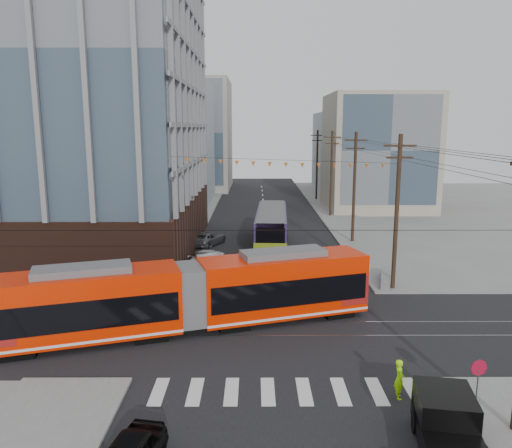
{
  "coord_description": "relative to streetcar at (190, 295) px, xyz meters",
  "views": [
    {
      "loc": [
        -1.38,
        -23.1,
        11.42
      ],
      "look_at": [
        -1.29,
        9.04,
        5.18
      ],
      "focal_mm": 35.0,
      "sensor_mm": 36.0,
      "label": 1
    }
  ],
  "objects": [
    {
      "name": "ground",
      "position": [
        5.05,
        -3.88,
        -2.05
      ],
      "size": [
        160.0,
        160.0,
        0.0
      ],
      "primitive_type": "plane",
      "color": "slate"
    },
    {
      "name": "office_building",
      "position": [
        -16.95,
        19.12,
        12.25
      ],
      "size": [
        30.0,
        25.0,
        28.6
      ],
      "primitive_type": "cube",
      "color": "#381E16",
      "rests_on": "ground"
    },
    {
      "name": "bg_bldg_nw_near",
      "position": [
        -11.95,
        48.12,
        6.95
      ],
      "size": [
        18.0,
        16.0,
        18.0
      ],
      "primitive_type": "cube",
      "color": "#8C99A5",
      "rests_on": "ground"
    },
    {
      "name": "bg_bldg_ne_near",
      "position": [
        21.05,
        44.12,
        5.95
      ],
      "size": [
        14.0,
        14.0,
        16.0
      ],
      "primitive_type": "cube",
      "color": "gray",
      "rests_on": "ground"
    },
    {
      "name": "bg_bldg_nw_far",
      "position": [
        -8.95,
        68.12,
        7.95
      ],
      "size": [
        16.0,
        18.0,
        20.0
      ],
      "primitive_type": "cube",
      "color": "gray",
      "rests_on": "ground"
    },
    {
      "name": "bg_bldg_ne_far",
      "position": [
        23.05,
        64.12,
        4.95
      ],
      "size": [
        16.0,
        16.0,
        14.0
      ],
      "primitive_type": "cube",
      "color": "#8C99A5",
      "rests_on": "ground"
    },
    {
      "name": "utility_pole_far",
      "position": [
        13.55,
        52.12,
        3.45
      ],
      "size": [
        0.3,
        0.3,
        11.0
      ],
      "primitive_type": "cylinder",
      "color": "black",
      "rests_on": "ground"
    },
    {
      "name": "streetcar",
      "position": [
        0.0,
        0.0,
        0.0
      ],
      "size": [
        21.18,
        9.39,
        4.1
      ],
      "primitive_type": null,
      "rotation": [
        0.0,
        0.0,
        0.31
      ],
      "color": "red",
      "rests_on": "ground"
    },
    {
      "name": "city_bus",
      "position": [
        5.31,
        20.37,
        -0.19
      ],
      "size": [
        3.49,
        13.28,
        3.73
      ],
      "primitive_type": null,
      "rotation": [
        0.0,
        0.0,
        -0.05
      ],
      "color": "#31214C",
      "rests_on": "ground"
    },
    {
      "name": "pickup_truck",
      "position": [
        10.4,
        -11.88,
        -1.1
      ],
      "size": [
        2.9,
        5.86,
        1.9
      ],
      "primitive_type": null,
      "rotation": [
        0.0,
        0.0,
        -0.17
      ],
      "color": "black",
      "rests_on": "ground"
    },
    {
      "name": "parked_car_silver",
      "position": [
        -0.2,
        11.71,
        -1.23
      ],
      "size": [
        2.79,
        5.24,
        1.64
      ],
      "primitive_type": "imported",
      "rotation": [
        0.0,
        0.0,
        3.36
      ],
      "color": "#9AA0A9",
      "rests_on": "ground"
    },
    {
      "name": "parked_car_white",
      "position": [
        -0.3,
        13.85,
        -1.41
      ],
      "size": [
        3.16,
        4.76,
        1.28
      ],
      "primitive_type": "imported",
      "rotation": [
        0.0,
        0.0,
        2.8
      ],
      "color": "silver",
      "rests_on": "ground"
    },
    {
      "name": "parked_car_grey",
      "position": [
        -0.93,
        20.94,
        -1.4
      ],
      "size": [
        3.89,
        5.14,
        1.3
      ],
      "primitive_type": "imported",
      "rotation": [
        0.0,
        0.0,
        2.72
      ],
      "color": "#4A4C53",
      "rests_on": "ground"
    },
    {
      "name": "pedestrian",
      "position": [
        9.85,
        -7.4,
        -1.18
      ],
      "size": [
        0.46,
        0.66,
        1.75
      ],
      "primitive_type": "imported",
      "rotation": [
        0.0,
        0.0,
        1.51
      ],
      "color": "#9FFF07",
      "rests_on": "ground"
    },
    {
      "name": "stop_sign",
      "position": [
        12.53,
        -8.79,
        -0.91
      ],
      "size": [
        0.78,
        0.78,
        2.28
      ],
      "primitive_type": null,
      "rotation": [
        0.0,
        0.0,
        0.14
      ],
      "color": "maroon",
      "rests_on": "ground"
    },
    {
      "name": "jersey_barrier",
      "position": [
        13.35,
        8.47,
        -1.64
      ],
      "size": [
        1.92,
        4.22,
        0.82
      ],
      "primitive_type": "cube",
      "rotation": [
        0.0,
        0.0,
        -0.25
      ],
      "color": "gray",
      "rests_on": "ground"
    }
  ]
}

